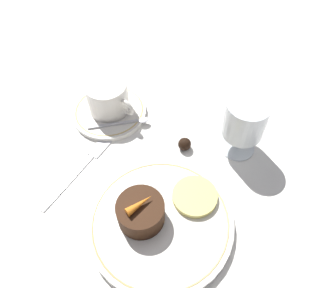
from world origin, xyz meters
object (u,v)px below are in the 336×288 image
(coffee_cup, at_px, (108,97))
(fork, at_px, (86,163))
(dessert_cake, at_px, (141,212))
(dinner_plate, at_px, (161,222))
(wine_glass, at_px, (244,122))

(coffee_cup, xyz_separation_m, fork, (0.05, -0.12, -0.04))
(coffee_cup, xyz_separation_m, dessert_cake, (0.20, -0.14, -0.01))
(dinner_plate, relative_size, fork, 1.28)
(dinner_plate, distance_m, fork, 0.18)
(coffee_cup, relative_size, dessert_cake, 1.44)
(dinner_plate, xyz_separation_m, fork, (-0.18, 0.01, -0.01))
(dinner_plate, bearing_deg, fork, 177.33)
(wine_glass, distance_m, fork, 0.29)
(fork, relative_size, dessert_cake, 2.43)
(coffee_cup, bearing_deg, fork, -66.63)
(dinner_plate, distance_m, dessert_cake, 0.04)
(fork, bearing_deg, dinner_plate, -2.67)
(coffee_cup, xyz_separation_m, wine_glass, (0.25, 0.08, 0.03))
(wine_glass, bearing_deg, fork, -134.94)
(dinner_plate, height_order, coffee_cup, coffee_cup)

